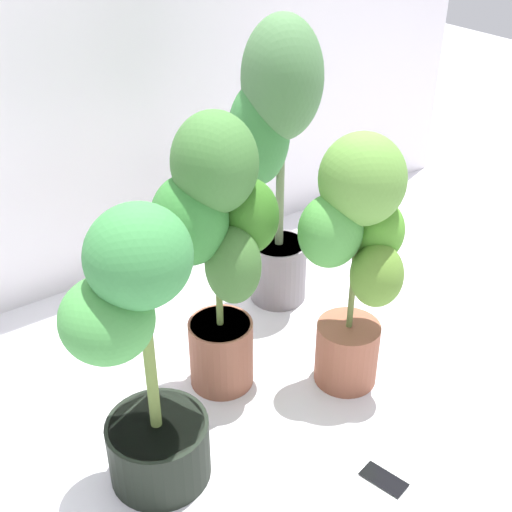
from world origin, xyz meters
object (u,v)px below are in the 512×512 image
potted_plant_front_left (139,351)px  cell_phone (384,480)px  potted_plant_center (217,236)px  potted_plant_front_right (356,250)px  potted_plant_back_right (276,136)px

potted_plant_front_left → cell_phone: bearing=-37.5°
potted_plant_center → potted_plant_front_left: potted_plant_center is taller
potted_plant_front_left → potted_plant_front_right: potted_plant_front_right is taller
potted_plant_back_right → cell_phone: 1.02m
potted_plant_front_right → potted_plant_front_left: bearing=178.7°
potted_plant_front_left → cell_phone: size_ratio=4.81×
cell_phone → potted_plant_center: bearing=-89.9°
potted_plant_back_right → potted_plant_front_right: bearing=-99.8°
potted_plant_front_right → cell_phone: 0.58m
potted_plant_front_right → cell_phone: potted_plant_front_right is taller
potted_plant_center → potted_plant_front_right: bearing=-34.0°
potted_plant_front_left → potted_plant_back_right: bearing=32.5°
potted_plant_center → potted_plant_back_right: bearing=34.5°
cell_phone → potted_plant_back_right: bearing=-120.9°
potted_plant_center → potted_plant_front_left: bearing=-150.0°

